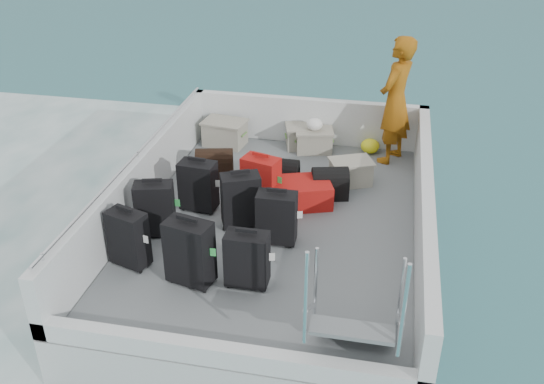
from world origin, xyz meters
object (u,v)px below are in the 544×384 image
(suitcase_6, at_px, (247,260))
(suitcase_3, at_px, (190,253))
(suitcase_2, at_px, (198,186))
(passenger, at_px, (396,101))
(crate_2, at_px, (314,141))
(suitcase_7, at_px, (277,218))
(suitcase_0, at_px, (128,239))
(suitcase_8, at_px, (299,193))
(crate_0, at_px, (225,134))
(suitcase_1, at_px, (155,210))
(suitcase_4, at_px, (241,201))
(crate_1, at_px, (305,137))
(crate_3, at_px, (351,173))
(suitcase_5, at_px, (261,181))

(suitcase_6, bearing_deg, suitcase_3, -172.92)
(suitcase_2, height_order, passenger, passenger)
(crate_2, bearing_deg, suitcase_7, -91.62)
(suitcase_0, bearing_deg, suitcase_8, 64.91)
(crate_0, relative_size, crate_2, 1.15)
(suitcase_0, xyz_separation_m, suitcase_8, (1.58, 1.66, -0.17))
(crate_0, bearing_deg, suitcase_8, -48.19)
(suitcase_6, height_order, suitcase_8, suitcase_6)
(crate_2, bearing_deg, suitcase_0, -115.15)
(suitcase_0, distance_m, suitcase_7, 1.65)
(suitcase_1, distance_m, suitcase_8, 1.85)
(suitcase_1, xyz_separation_m, suitcase_7, (1.41, 0.12, -0.02))
(suitcase_4, bearing_deg, crate_2, 52.66)
(suitcase_0, distance_m, passenger, 4.23)
(suitcase_7, bearing_deg, suitcase_1, -176.58)
(suitcase_3, xyz_separation_m, suitcase_6, (0.58, 0.08, -0.06))
(suitcase_6, relative_size, suitcase_7, 0.97)
(suitcase_1, relative_size, crate_1, 1.24)
(crate_3, bearing_deg, passenger, 59.84)
(suitcase_4, relative_size, passenger, 0.37)
(suitcase_1, height_order, passenger, passenger)
(suitcase_1, relative_size, suitcase_3, 0.92)
(suitcase_4, distance_m, suitcase_8, 0.89)
(suitcase_1, height_order, crate_2, suitcase_1)
(suitcase_7, xyz_separation_m, suitcase_8, (0.11, 0.91, -0.16))
(suitcase_8, xyz_separation_m, crate_1, (-0.20, 1.73, 0.00))
(suitcase_6, bearing_deg, suitcase_2, 124.45)
(suitcase_5, height_order, suitcase_6, suitcase_5)
(crate_0, xyz_separation_m, crate_1, (1.21, 0.15, -0.02))
(suitcase_4, height_order, crate_3, suitcase_4)
(suitcase_1, bearing_deg, suitcase_5, 28.17)
(suitcase_0, xyz_separation_m, suitcase_6, (1.33, -0.09, -0.02))
(suitcase_8, bearing_deg, crate_2, -18.21)
(suitcase_2, bearing_deg, suitcase_4, -18.50)
(passenger, bearing_deg, crate_2, -67.80)
(suitcase_1, xyz_separation_m, suitcase_4, (0.92, 0.39, 0.00))
(crate_2, bearing_deg, suitcase_4, -103.90)
(suitcase_2, distance_m, suitcase_3, 1.51)
(passenger, bearing_deg, suitcase_7, -0.73)
(suitcase_2, bearing_deg, suitcase_3, -70.47)
(suitcase_2, bearing_deg, passenger, 44.96)
(suitcase_7, relative_size, suitcase_8, 0.79)
(suitcase_7, distance_m, suitcase_8, 0.93)
(crate_3, bearing_deg, suitcase_7, -113.75)
(suitcase_6, relative_size, crate_2, 1.17)
(suitcase_3, bearing_deg, suitcase_1, 143.88)
(suitcase_2, height_order, suitcase_4, suitcase_4)
(suitcase_1, height_order, suitcase_2, suitcase_1)
(crate_0, bearing_deg, suitcase_2, -84.10)
(suitcase_2, xyz_separation_m, crate_3, (1.81, 1.06, -0.17))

